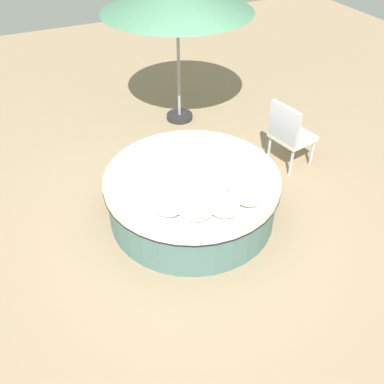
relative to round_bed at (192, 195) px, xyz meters
name	(u,v)px	position (x,y,z in m)	size (l,w,h in m)	color
ground_plane	(192,215)	(0.00, 0.00, -0.31)	(16.00, 16.00, 0.00)	#9E8466
round_bed	(192,195)	(0.00, 0.00, 0.00)	(2.09, 2.09, 0.61)	#4C726B
throw_pillow_0	(167,202)	(0.43, -0.49, 0.40)	(0.44, 0.34, 0.20)	silver
throw_pillow_1	(194,205)	(0.58, -0.25, 0.39)	(0.49, 0.40, 0.17)	white
throw_pillow_2	(222,204)	(0.68, 0.03, 0.38)	(0.43, 0.36, 0.15)	silver
throw_pillow_3	(244,192)	(0.62, 0.34, 0.39)	(0.47, 0.34, 0.18)	beige
patio_chair	(289,132)	(-0.42, 1.67, 0.25)	(0.61, 0.59, 0.98)	#B7B7BC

